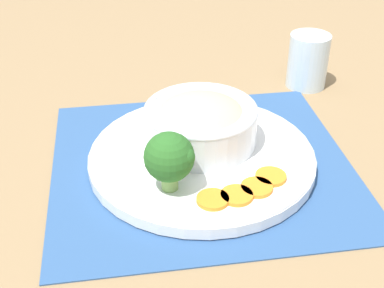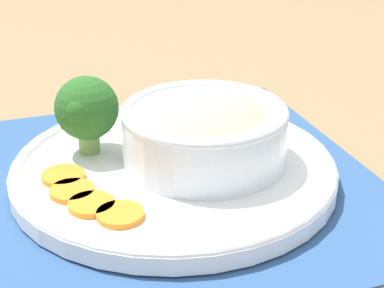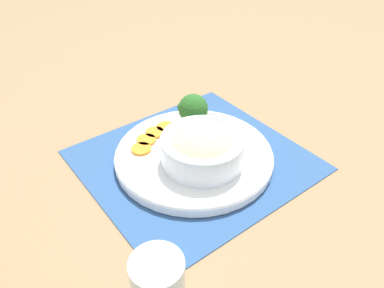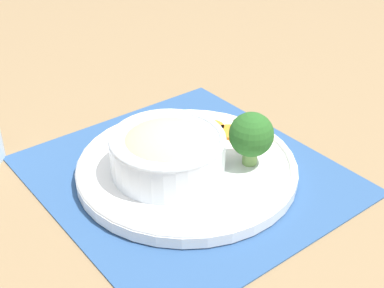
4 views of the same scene
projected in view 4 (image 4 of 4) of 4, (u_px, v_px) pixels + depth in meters
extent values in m
plane|color=#8C704C|center=(187.00, 175.00, 0.77)|extent=(4.00, 4.00, 0.00)
cube|color=#2D5184|center=(187.00, 174.00, 0.77)|extent=(0.45, 0.43, 0.00)
cylinder|color=white|center=(187.00, 169.00, 0.76)|extent=(0.31, 0.31, 0.02)
torus|color=white|center=(187.00, 164.00, 0.76)|extent=(0.31, 0.31, 0.01)
cylinder|color=silver|center=(170.00, 156.00, 0.73)|extent=(0.16, 0.16, 0.05)
torus|color=silver|center=(169.00, 140.00, 0.71)|extent=(0.16, 0.16, 0.01)
ellipsoid|color=beige|center=(169.00, 148.00, 0.72)|extent=(0.13, 0.13, 0.06)
cylinder|color=#759E51|center=(250.00, 156.00, 0.75)|extent=(0.02, 0.02, 0.02)
sphere|color=#286023|center=(251.00, 134.00, 0.73)|extent=(0.06, 0.06, 0.06)
sphere|color=#286023|center=(249.00, 125.00, 0.75)|extent=(0.03, 0.03, 0.03)
sphere|color=#286023|center=(255.00, 139.00, 0.72)|extent=(0.03, 0.03, 0.03)
cylinder|color=orange|center=(244.00, 140.00, 0.81)|extent=(0.04, 0.04, 0.01)
cylinder|color=orange|center=(229.00, 132.00, 0.82)|extent=(0.04, 0.04, 0.01)
cylinder|color=orange|center=(211.00, 127.00, 0.84)|extent=(0.04, 0.04, 0.01)
cylinder|color=orange|center=(192.00, 125.00, 0.84)|extent=(0.04, 0.04, 0.01)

